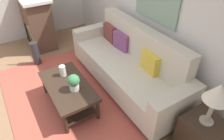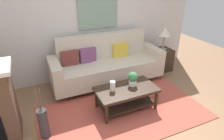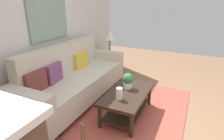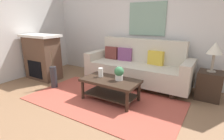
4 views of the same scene
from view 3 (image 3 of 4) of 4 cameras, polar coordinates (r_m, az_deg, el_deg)
ground_plane at (r=3.05m, az=15.06°, el=-16.91°), size 9.37×9.37×0.00m
wall_back at (r=3.55m, az=-21.27°, el=11.52°), size 5.37×0.10×2.70m
area_rug at (r=3.14m, az=5.80°, el=-14.92°), size 2.96×1.61×0.01m
couch at (r=3.57m, az=-11.36°, el=-2.83°), size 2.49×0.84×1.08m
throw_pillow_maroon at (r=3.02m, az=-22.48°, el=-3.34°), size 0.36×0.14×0.32m
throw_pillow_plum at (r=3.27m, az=-17.49°, el=-0.88°), size 0.37×0.17×0.32m
throw_pillow_mustard at (r=3.85m, az=-9.66°, el=2.98°), size 0.37×0.15×0.32m
coffee_table at (r=3.09m, az=4.69°, el=-8.73°), size 1.10×0.60×0.43m
tabletop_vase at (r=2.80m, az=2.26°, el=-7.22°), size 0.10×0.10×0.18m
potted_plant_tabletop at (r=3.12m, az=4.87°, el=-3.14°), size 0.18×0.18×0.26m
side_table at (r=4.86m, az=-0.65°, el=2.02°), size 0.44×0.44×0.56m
table_lamp at (r=4.69m, az=-0.69°, el=10.33°), size 0.28×0.28×0.57m
floor_vase_branch_a at (r=1.76m, az=-8.30°, el=-19.88°), size 0.04×0.04×0.36m
floor_vase_branch_b at (r=1.75m, az=-9.37°, el=-20.25°), size 0.02×0.03×0.36m
framed_painting at (r=3.60m, az=-18.83°, el=14.96°), size 0.93×0.03×0.78m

